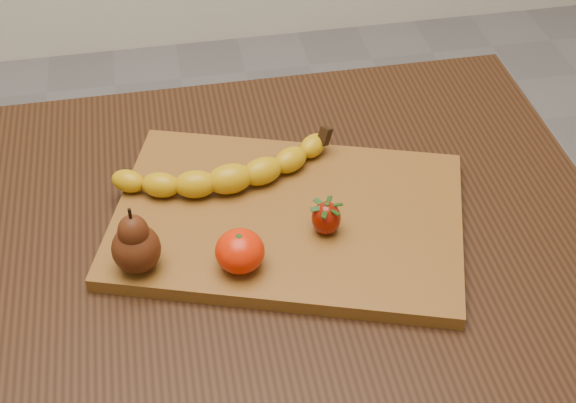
{
  "coord_description": "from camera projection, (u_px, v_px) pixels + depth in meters",
  "views": [
    {
      "loc": [
        -0.07,
        -0.74,
        1.49
      ],
      "look_at": [
        0.07,
        0.01,
        0.8
      ],
      "focal_mm": 50.0,
      "sensor_mm": 36.0,
      "label": 1
    }
  ],
  "objects": [
    {
      "name": "banana",
      "position": [
        230.0,
        179.0,
        1.06
      ],
      "size": [
        0.27,
        0.1,
        0.04
      ],
      "primitive_type": null,
      "rotation": [
        0.0,
        0.0,
        0.11
      ],
      "color": "#C69909",
      "rests_on": "cutting_board"
    },
    {
      "name": "strawberry",
      "position": [
        326.0,
        217.0,
        1.0
      ],
      "size": [
        0.04,
        0.04,
        0.05
      ],
      "primitive_type": null,
      "rotation": [
        0.0,
        0.0,
        0.08
      ],
      "color": "#7D1003",
      "rests_on": "cutting_board"
    },
    {
      "name": "table",
      "position": [
        236.0,
        284.0,
        1.11
      ],
      "size": [
        1.0,
        0.7,
        0.76
      ],
      "color": "black",
      "rests_on": "ground"
    },
    {
      "name": "cutting_board",
      "position": [
        288.0,
        218.0,
        1.05
      ],
      "size": [
        0.52,
        0.43,
        0.02
      ],
      "primitive_type": "cube",
      "rotation": [
        0.0,
        0.0,
        -0.32
      ],
      "color": "brown",
      "rests_on": "table"
    },
    {
      "name": "pear",
      "position": [
        134.0,
        239.0,
        0.94
      ],
      "size": [
        0.08,
        0.08,
        0.09
      ],
      "primitive_type": null,
      "rotation": [
        0.0,
        0.0,
        0.38
      ],
      "color": "#4B200C",
      "rests_on": "cutting_board"
    },
    {
      "name": "mandarin",
      "position": [
        240.0,
        251.0,
        0.96
      ],
      "size": [
        0.07,
        0.07,
        0.05
      ],
      "primitive_type": "ellipsoid",
      "rotation": [
        0.0,
        0.0,
        -0.22
      ],
      "color": "red",
      "rests_on": "cutting_board"
    }
  ]
}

